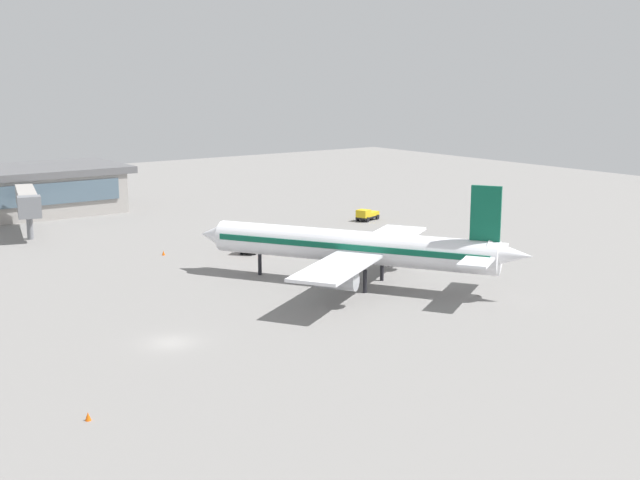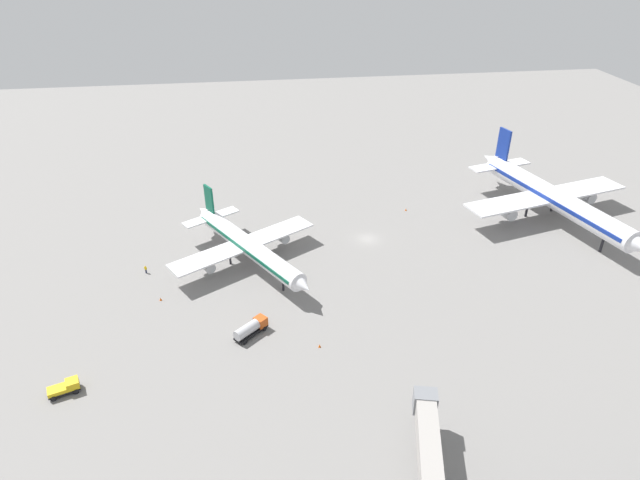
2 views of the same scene
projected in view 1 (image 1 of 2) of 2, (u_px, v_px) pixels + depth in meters
ground at (171, 342)px, 73.68m from camera, size 288.00×288.00×0.00m
airplane_at_gate at (355, 247)px, 93.06m from camera, size 29.90×35.66×12.12m
fuel_truck at (253, 241)px, 111.50m from camera, size 6.01×5.56×2.50m
pushback_tractor at (367, 215)px, 134.81m from camera, size 4.78×3.34×1.90m
ground_crew_worker at (475, 254)px, 106.00m from camera, size 0.53×0.51×1.67m
jet_bridge at (27, 201)px, 121.83m from camera, size 6.78×16.62×6.74m
safety_cone_near_gate at (402, 249)px, 111.57m from camera, size 0.44×0.44×0.60m
safety_cone_mid_apron at (88, 416)px, 57.05m from camera, size 0.44×0.44×0.60m
safety_cone_far_side at (164, 253)px, 109.06m from camera, size 0.44×0.44×0.60m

